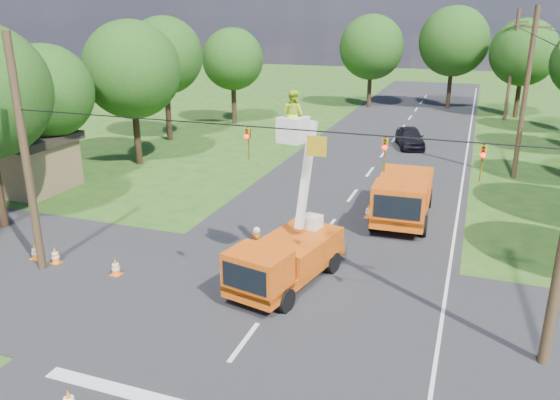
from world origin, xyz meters
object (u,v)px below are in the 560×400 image
at_px(ground_worker, 257,254).
at_px(traffic_cone_3, 369,211).
at_px(pole_right_far, 512,64).
at_px(traffic_cone_6, 35,251).
at_px(traffic_cone_7, 424,186).
at_px(tree_left_e, 165,56).
at_px(distant_car, 410,137).
at_px(second_truck, 403,196).
at_px(pole_right_mid, 525,93).
at_px(tree_left_d, 131,70).
at_px(tree_left_c, 46,92).
at_px(traffic_cone_2, 331,236).
at_px(traffic_cone_4, 116,267).
at_px(tree_far_c, 524,52).
at_px(tree_far_a, 372,47).
at_px(pole_left, 26,158).
at_px(traffic_cone_5, 55,255).
at_px(shed, 21,161).
at_px(tree_left_f, 233,59).
at_px(tree_far_b, 454,41).
at_px(bucket_truck, 286,248).

bearing_deg(ground_worker, traffic_cone_3, 36.54).
bearing_deg(pole_right_far, traffic_cone_6, -115.63).
relative_size(traffic_cone_7, tree_left_e, 0.08).
bearing_deg(distant_car, second_truck, -100.36).
height_order(distant_car, pole_right_mid, pole_right_mid).
bearing_deg(tree_left_d, traffic_cone_3, -16.98).
relative_size(pole_right_mid, tree_left_c, 1.24).
distance_m(traffic_cone_2, pole_right_mid, 16.53).
distance_m(traffic_cone_4, tree_far_c, 44.80).
distance_m(second_truck, tree_far_a, 34.10).
height_order(traffic_cone_7, tree_far_c, tree_far_c).
bearing_deg(pole_left, traffic_cone_5, 75.76).
height_order(traffic_cone_2, tree_far_c, tree_far_c).
xyz_separation_m(ground_worker, shed, (-16.68, 5.67, 0.69)).
bearing_deg(traffic_cone_5, shed, 139.33).
height_order(shed, tree_far_c, tree_far_c).
bearing_deg(tree_left_c, traffic_cone_2, -8.97).
relative_size(ground_worker, traffic_cone_4, 2.62).
xyz_separation_m(tree_left_f, tree_far_a, (9.80, 13.00, 0.50)).
xyz_separation_m(traffic_cone_3, shed, (-19.48, -1.97, 1.26)).
bearing_deg(traffic_cone_5, pole_right_mid, 47.42).
distance_m(traffic_cone_5, tree_left_c, 12.16).
bearing_deg(traffic_cone_2, traffic_cone_4, -140.36).
height_order(ground_worker, traffic_cone_5, ground_worker).
height_order(traffic_cone_2, tree_far_b, tree_far_b).
distance_m(ground_worker, pole_right_mid, 20.64).
relative_size(tree_left_c, tree_left_f, 0.96).
distance_m(tree_left_f, tree_far_a, 16.29).
relative_size(traffic_cone_3, traffic_cone_5, 1.00).
bearing_deg(pole_right_mid, tree_left_f, 156.77).
relative_size(traffic_cone_4, tree_left_d, 0.08).
distance_m(ground_worker, tree_left_f, 31.14).
xyz_separation_m(pole_left, tree_far_a, (4.50, 43.00, 1.69)).
bearing_deg(pole_left, traffic_cone_6, 145.15).
relative_size(traffic_cone_2, pole_left, 0.08).
distance_m(distant_car, tree_far_b, 20.12).
xyz_separation_m(ground_worker, pole_right_mid, (9.82, 17.67, 4.18)).
xyz_separation_m(traffic_cone_6, tree_left_c, (-6.10, 8.38, 5.08)).
bearing_deg(traffic_cone_7, tree_left_e, 161.26).
bearing_deg(bucket_truck, tree_far_a, 109.31).
bearing_deg(second_truck, shed, -176.20).
xyz_separation_m(pole_right_mid, tree_left_c, (-25.00, -11.00, 0.33)).
xyz_separation_m(traffic_cone_6, shed, (-7.60, 7.38, 1.26)).
bearing_deg(tree_left_c, traffic_cone_3, 3.08).
distance_m(pole_right_mid, tree_far_b, 25.65).
relative_size(traffic_cone_5, tree_left_f, 0.08).
xyz_separation_m(bucket_truck, tree_left_e, (-16.78, 20.05, 4.96)).
distance_m(traffic_cone_3, pole_right_far, 31.21).
height_order(traffic_cone_2, shed, shed).
relative_size(traffic_cone_7, shed, 0.13).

